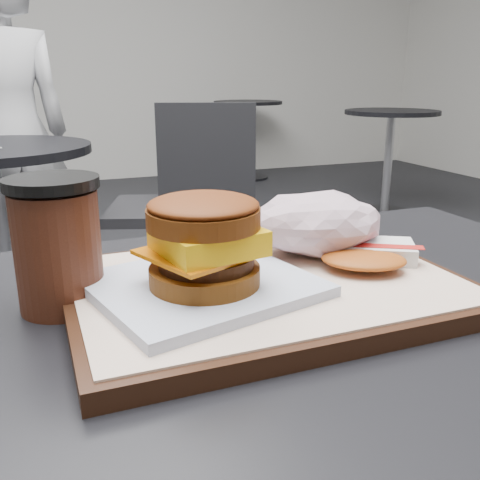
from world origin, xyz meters
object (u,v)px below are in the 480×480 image
object	(u,v)px
serving_tray	(264,287)
neighbor_chair	(179,197)
hash_brown	(368,254)
coffee_cup	(58,245)
patron	(10,133)
crumpled_wrapper	(317,223)
breakfast_sandwich	(204,252)
customer_table	(295,480)

from	to	relation	value
serving_tray	neighbor_chair	xyz separation A→B (m)	(0.35, 1.62, -0.27)
serving_tray	neighbor_chair	bearing A→B (deg)	77.96
hash_brown	coffee_cup	world-z (taller)	coffee_cup
hash_brown	patron	world-z (taller)	patron
crumpled_wrapper	neighbor_chair	xyz separation A→B (m)	(0.26, 1.57, -0.31)
breakfast_sandwich	coffee_cup	size ratio (longest dim) A/B	1.80
coffee_cup	patron	bearing A→B (deg)	92.18
serving_tray	crumpled_wrapper	xyz separation A→B (m)	(0.09, 0.05, 0.04)
crumpled_wrapper	serving_tray	bearing A→B (deg)	-148.65
serving_tray	hash_brown	bearing A→B (deg)	-1.29
serving_tray	breakfast_sandwich	distance (m)	0.08
hash_brown	coffee_cup	bearing A→B (deg)	170.80
hash_brown	neighbor_chair	distance (m)	1.67
coffee_cup	neighbor_chair	distance (m)	1.69
breakfast_sandwich	neighbor_chair	bearing A→B (deg)	75.84
coffee_cup	crumpled_wrapper	bearing A→B (deg)	1.29
breakfast_sandwich	crumpled_wrapper	xyz separation A→B (m)	(0.15, 0.07, -0.01)
customer_table	breakfast_sandwich	xyz separation A→B (m)	(-0.08, 0.04, 0.24)
customer_table	neighbor_chair	size ratio (longest dim) A/B	0.91
hash_brown	neighbor_chair	world-z (taller)	neighbor_chair
coffee_cup	neighbor_chair	size ratio (longest dim) A/B	0.14
breakfast_sandwich	patron	xyz separation A→B (m)	(-0.20, 2.19, -0.09)
patron	customer_table	bearing A→B (deg)	85.41
crumpled_wrapper	patron	bearing A→B (deg)	99.53
serving_tray	crumpled_wrapper	size ratio (longest dim) A/B	2.52
serving_tray	coffee_cup	bearing A→B (deg)	165.99
breakfast_sandwich	coffee_cup	xyz separation A→B (m)	(-0.12, 0.06, 0.00)
breakfast_sandwich	neighbor_chair	size ratio (longest dim) A/B	0.26
serving_tray	hash_brown	distance (m)	0.12
serving_tray	neighbor_chair	world-z (taller)	neighbor_chair
customer_table	hash_brown	xyz separation A→B (m)	(0.10, 0.05, 0.22)
neighbor_chair	hash_brown	bearing A→B (deg)	-97.99
customer_table	neighbor_chair	world-z (taller)	neighbor_chair
neighbor_chair	patron	bearing A→B (deg)	138.29
serving_tray	breakfast_sandwich	bearing A→B (deg)	-167.05
serving_tray	hash_brown	world-z (taller)	hash_brown
customer_table	breakfast_sandwich	size ratio (longest dim) A/B	3.56
hash_brown	crumpled_wrapper	size ratio (longest dim) A/B	0.90
hash_brown	coffee_cup	distance (m)	0.31
customer_table	patron	bearing A→B (deg)	97.24
coffee_cup	neighbor_chair	bearing A→B (deg)	71.29
serving_tray	breakfast_sandwich	size ratio (longest dim) A/B	1.69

